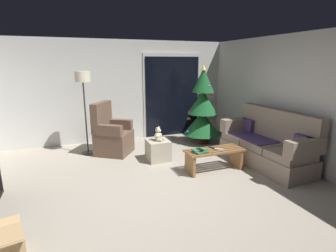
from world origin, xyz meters
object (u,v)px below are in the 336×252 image
Objects in this scene: coffee_table at (214,156)px; armchair at (112,136)px; book_stack at (200,151)px; ottoman at (158,150)px; couch at (267,145)px; teddy_bear_cream at (158,135)px; remote_white at (219,149)px; cardboard_box_open_near_shelf at (4,248)px; christmas_tree at (202,109)px; floor_lamp at (83,85)px; cell_phone at (200,149)px; remote_graphite at (212,147)px.

armchair reaches higher than coffee_table.
book_stack reaches higher than ottoman.
couch is at bearing -26.95° from ottoman.
armchair is at bearing 136.92° from teddy_bear_cream.
couch is 7.22× the size of book_stack.
book_stack is (-1.44, 0.07, 0.03)m from couch.
armchair reaches higher than remote_white.
teddy_bear_cream reaches higher than coffee_table.
remote_white is at bearing 20.49° from cardboard_box_open_near_shelf.
christmas_tree is 1.07× the size of floor_lamp.
couch is 1.04× the size of christmas_tree.
couch is 1.75× the size of armchair.
christmas_tree reaches higher than teddy_bear_cream.
remote_white is 0.35× the size of ottoman.
floor_lamp is 1.89m from teddy_bear_cream.
couch is at bearing -14.00° from cell_phone.
coffee_table is 1.20m from teddy_bear_cream.
christmas_tree is 1.71m from ottoman.
book_stack is (-0.32, -0.04, 0.16)m from coffee_table.
coffee_table is 0.38m from cell_phone.
cell_phone is 0.50× the size of teddy_bear_cream.
cell_phone is at bearing -62.81° from teddy_bear_cream.
couch is 12.67× the size of remote_graphite.
remote_white is at bearing -45.14° from armchair.
floor_lamp is 4.05× the size of ottoman.
book_stack is at bearing 177.27° from couch.
floor_lamp is at bearing 134.36° from book_stack.
book_stack is 2.11m from armchair.
armchair is (-2.21, 0.01, -0.44)m from christmas_tree.
christmas_tree is (0.60, 1.62, 0.58)m from coffee_table.
ottoman is at bearing -151.81° from christmas_tree.
ottoman is 0.33m from teddy_bear_cream.
coffee_table is at bearing 21.71° from cardboard_box_open_near_shelf.
book_stack is 2.79m from floor_lamp.
couch reaches higher than teddy_bear_cream.
cell_phone is 0.08× the size of christmas_tree.
teddy_bear_cream is (-0.80, 0.77, 0.12)m from remote_graphite.
remote_graphite is 0.55× the size of teddy_bear_cream.
remote_graphite is at bearing -38.72° from floor_lamp.
couch is 6.93× the size of teddy_bear_cream.
armchair reaches higher than cell_phone.
teddy_bear_cream is (0.01, -0.01, 0.33)m from ottoman.
christmas_tree is at bearing -0.25° from armchair.
couch is 1.13m from remote_graphite.
armchair is (-1.62, 1.53, -0.01)m from remote_graphite.
cell_phone is (-0.33, -0.15, 0.05)m from remote_graphite.
coffee_table is 0.17m from remote_white.
coffee_table is 0.17m from remote_graphite.
floor_lamp is at bearing 122.26° from cell_phone.
cell_phone is at bearing -118.90° from christmas_tree.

